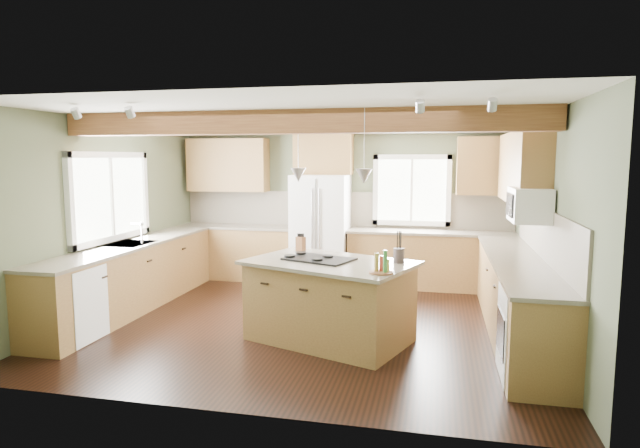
# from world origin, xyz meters

# --- Properties ---
(floor) EXTENTS (5.60, 5.60, 0.00)m
(floor) POSITION_xyz_m (0.00, 0.00, 0.00)
(floor) COLOR black
(floor) RESTS_ON ground
(ceiling) EXTENTS (5.60, 5.60, 0.00)m
(ceiling) POSITION_xyz_m (0.00, 0.00, 2.60)
(ceiling) COLOR silver
(ceiling) RESTS_ON wall_back
(wall_back) EXTENTS (5.60, 0.00, 5.60)m
(wall_back) POSITION_xyz_m (0.00, 2.50, 1.30)
(wall_back) COLOR #4C553C
(wall_back) RESTS_ON ground
(wall_left) EXTENTS (0.00, 5.00, 5.00)m
(wall_left) POSITION_xyz_m (-2.80, 0.00, 1.30)
(wall_left) COLOR #4C553C
(wall_left) RESTS_ON ground
(wall_right) EXTENTS (0.00, 5.00, 5.00)m
(wall_right) POSITION_xyz_m (2.80, 0.00, 1.30)
(wall_right) COLOR #4C553C
(wall_right) RESTS_ON ground
(ceiling_beam) EXTENTS (5.55, 0.26, 0.26)m
(ceiling_beam) POSITION_xyz_m (0.00, -0.60, 2.47)
(ceiling_beam) COLOR #4E2816
(ceiling_beam) RESTS_ON ceiling
(soffit_trim) EXTENTS (5.55, 0.20, 0.10)m
(soffit_trim) POSITION_xyz_m (0.00, 2.40, 2.54)
(soffit_trim) COLOR #4E2816
(soffit_trim) RESTS_ON ceiling
(backsplash_back) EXTENTS (5.58, 0.03, 0.58)m
(backsplash_back) POSITION_xyz_m (0.00, 2.48, 1.21)
(backsplash_back) COLOR brown
(backsplash_back) RESTS_ON wall_back
(backsplash_right) EXTENTS (0.03, 3.70, 0.58)m
(backsplash_right) POSITION_xyz_m (2.78, 0.05, 1.21)
(backsplash_right) COLOR brown
(backsplash_right) RESTS_ON wall_right
(base_cab_back_left) EXTENTS (2.02, 0.60, 0.88)m
(base_cab_back_left) POSITION_xyz_m (-1.79, 2.20, 0.44)
(base_cab_back_left) COLOR brown
(base_cab_back_left) RESTS_ON floor
(counter_back_left) EXTENTS (2.06, 0.64, 0.04)m
(counter_back_left) POSITION_xyz_m (-1.79, 2.20, 0.90)
(counter_back_left) COLOR #443E32
(counter_back_left) RESTS_ON base_cab_back_left
(base_cab_back_right) EXTENTS (2.62, 0.60, 0.88)m
(base_cab_back_right) POSITION_xyz_m (1.49, 2.20, 0.44)
(base_cab_back_right) COLOR brown
(base_cab_back_right) RESTS_ON floor
(counter_back_right) EXTENTS (2.66, 0.64, 0.04)m
(counter_back_right) POSITION_xyz_m (1.49, 2.20, 0.90)
(counter_back_right) COLOR #443E32
(counter_back_right) RESTS_ON base_cab_back_right
(base_cab_left) EXTENTS (0.60, 3.70, 0.88)m
(base_cab_left) POSITION_xyz_m (-2.50, 0.05, 0.44)
(base_cab_left) COLOR brown
(base_cab_left) RESTS_ON floor
(counter_left) EXTENTS (0.64, 3.74, 0.04)m
(counter_left) POSITION_xyz_m (-2.50, 0.05, 0.90)
(counter_left) COLOR #443E32
(counter_left) RESTS_ON base_cab_left
(base_cab_right) EXTENTS (0.60, 3.70, 0.88)m
(base_cab_right) POSITION_xyz_m (2.50, 0.05, 0.44)
(base_cab_right) COLOR brown
(base_cab_right) RESTS_ON floor
(counter_right) EXTENTS (0.64, 3.74, 0.04)m
(counter_right) POSITION_xyz_m (2.50, 0.05, 0.90)
(counter_right) COLOR #443E32
(counter_right) RESTS_ON base_cab_right
(upper_cab_back_left) EXTENTS (1.40, 0.35, 0.90)m
(upper_cab_back_left) POSITION_xyz_m (-1.99, 2.33, 1.95)
(upper_cab_back_left) COLOR brown
(upper_cab_back_left) RESTS_ON wall_back
(upper_cab_over_fridge) EXTENTS (0.96, 0.35, 0.70)m
(upper_cab_over_fridge) POSITION_xyz_m (-0.30, 2.33, 2.15)
(upper_cab_over_fridge) COLOR brown
(upper_cab_over_fridge) RESTS_ON wall_back
(upper_cab_right) EXTENTS (0.35, 2.20, 0.90)m
(upper_cab_right) POSITION_xyz_m (2.62, 0.90, 1.95)
(upper_cab_right) COLOR brown
(upper_cab_right) RESTS_ON wall_right
(upper_cab_back_corner) EXTENTS (0.90, 0.35, 0.90)m
(upper_cab_back_corner) POSITION_xyz_m (2.30, 2.33, 1.95)
(upper_cab_back_corner) COLOR brown
(upper_cab_back_corner) RESTS_ON wall_back
(window_left) EXTENTS (0.04, 1.60, 1.05)m
(window_left) POSITION_xyz_m (-2.78, 0.05, 1.55)
(window_left) COLOR white
(window_left) RESTS_ON wall_left
(window_back) EXTENTS (1.10, 0.04, 1.00)m
(window_back) POSITION_xyz_m (1.15, 2.48, 1.55)
(window_back) COLOR white
(window_back) RESTS_ON wall_back
(sink) EXTENTS (0.50, 0.65, 0.03)m
(sink) POSITION_xyz_m (-2.50, 0.05, 0.91)
(sink) COLOR #262628
(sink) RESTS_ON counter_left
(faucet) EXTENTS (0.02, 0.02, 0.28)m
(faucet) POSITION_xyz_m (-2.32, 0.05, 1.05)
(faucet) COLOR #B2B2B7
(faucet) RESTS_ON sink
(dishwasher) EXTENTS (0.60, 0.60, 0.84)m
(dishwasher) POSITION_xyz_m (-2.49, -1.25, 0.43)
(dishwasher) COLOR white
(dishwasher) RESTS_ON floor
(oven) EXTENTS (0.60, 0.72, 0.84)m
(oven) POSITION_xyz_m (2.49, -1.25, 0.43)
(oven) COLOR white
(oven) RESTS_ON floor
(microwave) EXTENTS (0.40, 0.70, 0.38)m
(microwave) POSITION_xyz_m (2.58, -0.05, 1.55)
(microwave) COLOR white
(microwave) RESTS_ON wall_right
(pendant_left) EXTENTS (0.18, 0.18, 0.16)m
(pendant_left) POSITION_xyz_m (0.00, -0.45, 1.88)
(pendant_left) COLOR #B2B2B7
(pendant_left) RESTS_ON ceiling
(pendant_right) EXTENTS (0.18, 0.18, 0.16)m
(pendant_right) POSITION_xyz_m (0.80, -0.74, 1.88)
(pendant_right) COLOR #B2B2B7
(pendant_right) RESTS_ON ceiling
(refrigerator) EXTENTS (0.90, 0.74, 1.80)m
(refrigerator) POSITION_xyz_m (-0.30, 2.12, 0.90)
(refrigerator) COLOR white
(refrigerator) RESTS_ON floor
(island) EXTENTS (1.95, 1.56, 0.88)m
(island) POSITION_xyz_m (0.40, -0.60, 0.44)
(island) COLOR brown
(island) RESTS_ON floor
(island_top) EXTENTS (2.10, 1.70, 0.04)m
(island_top) POSITION_xyz_m (0.40, -0.60, 0.90)
(island_top) COLOR #443E32
(island_top) RESTS_ON island
(cooktop) EXTENTS (0.86, 0.71, 0.02)m
(cooktop) POSITION_xyz_m (0.27, -0.55, 0.93)
(cooktop) COLOR black
(cooktop) RESTS_ON island_top
(knife_block) EXTENTS (0.13, 0.12, 0.18)m
(knife_block) POSITION_xyz_m (-0.09, -0.02, 1.01)
(knife_block) COLOR brown
(knife_block) RESTS_ON island_top
(utensil_crock) EXTENTS (0.17, 0.17, 0.16)m
(utensil_crock) POSITION_xyz_m (1.17, -0.52, 1.00)
(utensil_crock) COLOR #413C34
(utensil_crock) RESTS_ON island_top
(bottle_tray) EXTENTS (0.29, 0.29, 0.23)m
(bottle_tray) POSITION_xyz_m (1.03, -1.11, 1.03)
(bottle_tray) COLOR brown
(bottle_tray) RESTS_ON island_top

